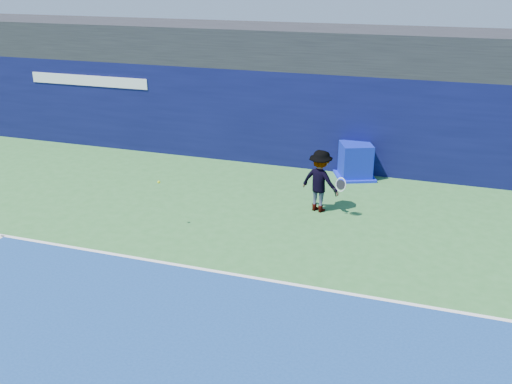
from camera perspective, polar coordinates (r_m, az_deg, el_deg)
ground at (r=10.10m, az=-13.20°, el=-15.38°), size 80.00×80.00×0.00m
baseline at (r=12.30m, az=-6.04°, el=-7.57°), size 24.00×0.10×0.01m
stadium_band at (r=18.94m, az=4.32°, el=14.35°), size 36.00×3.00×1.20m
back_wall_assembly at (r=18.38m, az=3.35°, el=7.48°), size 36.00×1.03×3.00m
equipment_cart at (r=17.48m, az=9.91°, el=2.97°), size 1.45×1.45×1.06m
tennis_player at (r=14.81m, az=6.43°, el=1.11°), size 1.34×0.92×1.65m
tennis_ball at (r=13.76m, az=-9.70°, el=0.98°), size 0.07×0.07×0.07m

